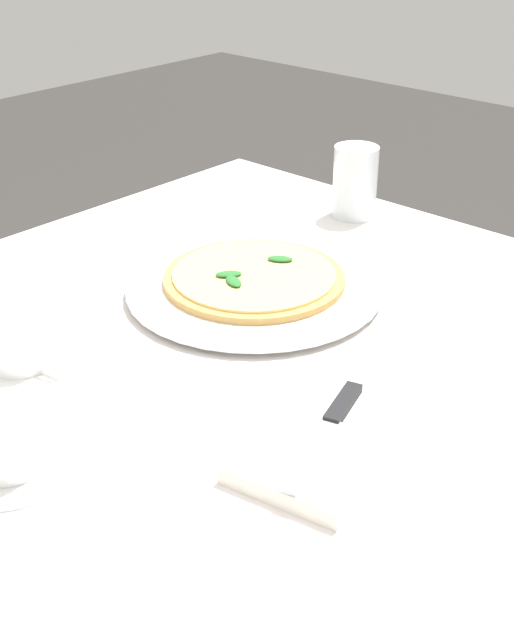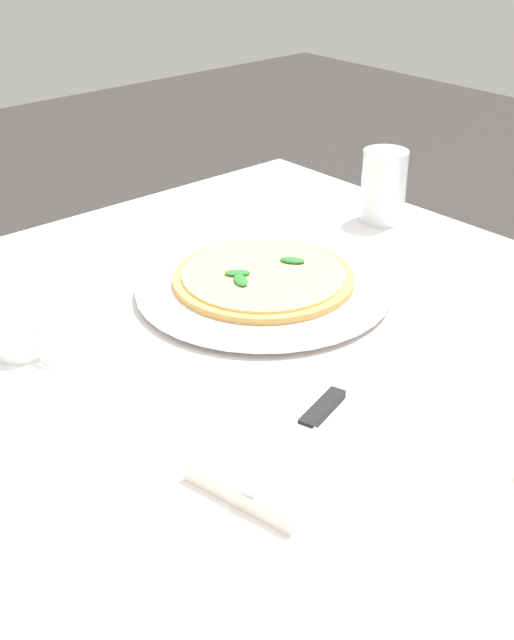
{
  "view_description": "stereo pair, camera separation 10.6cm",
  "coord_description": "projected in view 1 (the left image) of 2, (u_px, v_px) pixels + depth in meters",
  "views": [
    {
      "loc": [
        0.6,
        0.54,
        1.26
      ],
      "look_at": [
        -0.08,
        -0.08,
        0.75
      ],
      "focal_mm": 46.78,
      "sensor_mm": 36.0,
      "label": 1
    },
    {
      "loc": [
        0.53,
        0.62,
        1.26
      ],
      "look_at": [
        -0.08,
        -0.08,
        0.75
      ],
      "focal_mm": 46.78,
      "sensor_mm": 36.0,
      "label": 2
    }
  ],
  "objects": [
    {
      "name": "dinner_knife",
      "position": [
        328.0,
        428.0,
        0.85
      ],
      "size": [
        0.19,
        0.07,
        0.01
      ],
      "rotation": [
        0.0,
        0.0,
        0.29
      ],
      "color": "silver",
      "rests_on": "napkin_folded"
    },
    {
      "name": "water_glass_near_left",
      "position": [
        355.0,
        186.0,
        1.4
      ],
      "size": [
        0.07,
        0.07,
        0.12
      ],
      "color": "white",
      "rests_on": "dining_table"
    },
    {
      "name": "pizza_plate",
      "position": [
        254.0,
        286.0,
        1.16
      ],
      "size": [
        0.36,
        0.36,
        0.02
      ],
      "color": "white",
      "rests_on": "dining_table"
    },
    {
      "name": "coffee_cup_center_back",
      "position": [
        19.0,
        348.0,
        0.98
      ],
      "size": [
        0.13,
        0.13,
        0.06
      ],
      "color": "white",
      "rests_on": "dining_table"
    },
    {
      "name": "napkin_folded",
      "position": [
        329.0,
        438.0,
        0.86
      ],
      "size": [
        0.24,
        0.17,
        0.02
      ],
      "rotation": [
        0.0,
        0.0,
        0.19
      ],
      "color": "white",
      "rests_on": "dining_table"
    },
    {
      "name": "dining_table",
      "position": [
        260.0,
        466.0,
        1.03
      ],
      "size": [
        1.18,
        1.18,
        0.73
      ],
      "color": "white",
      "rests_on": "ground_plane"
    },
    {
      "name": "pizza",
      "position": [
        254.0,
        277.0,
        1.15
      ],
      "size": [
        0.25,
        0.25,
        0.02
      ],
      "color": "tan",
      "rests_on": "pizza_plate"
    },
    {
      "name": "coffee_cup_far_right",
      "position": [
        5.0,
        442.0,
        0.82
      ],
      "size": [
        0.13,
        0.13,
        0.07
      ],
      "color": "white",
      "rests_on": "dining_table"
    }
  ]
}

